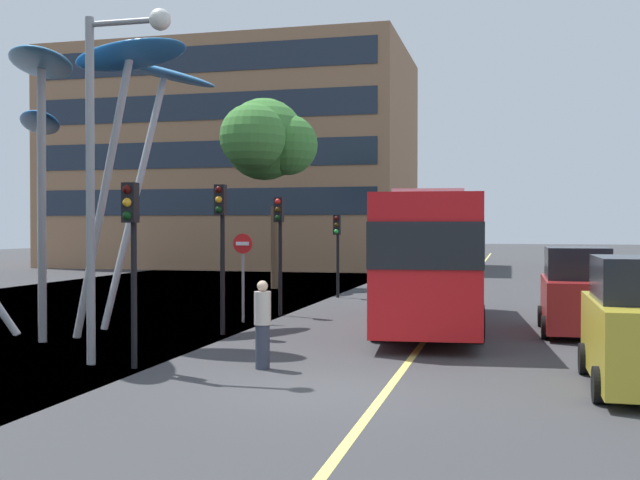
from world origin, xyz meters
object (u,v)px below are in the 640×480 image
at_px(street_lamp, 110,138).
at_px(no_entry_sign, 243,263).
at_px(traffic_light_kerb_near, 131,234).
at_px(traffic_light_opposite, 337,238).
at_px(leaf_sculpture, 12,115).
at_px(traffic_light_kerb_far, 221,227).
at_px(red_bus, 429,253).
at_px(pedestrian, 263,324).
at_px(traffic_light_island_mid, 279,230).
at_px(car_parked_mid, 576,294).

xyz_separation_m(street_lamp, no_entry_sign, (0.23, 7.42, -2.92)).
xyz_separation_m(traffic_light_kerb_near, traffic_light_opposite, (0.59, 16.16, -0.28)).
distance_m(leaf_sculpture, traffic_light_kerb_far, 6.23).
distance_m(red_bus, pedestrian, 7.92).
bearing_deg(traffic_light_kerb_far, street_lamp, -97.10).
bearing_deg(traffic_light_opposite, no_entry_sign, -96.64).
bearing_deg(traffic_light_island_mid, leaf_sculpture, -133.06).
bearing_deg(pedestrian, leaf_sculpture, 159.24).
bearing_deg(red_bus, traffic_light_kerb_near, -122.30).
bearing_deg(traffic_light_kerb_near, pedestrian, 14.67).
bearing_deg(traffic_light_opposite, traffic_light_kerb_far, -93.22).
height_order(traffic_light_kerb_near, traffic_light_kerb_far, traffic_light_kerb_far).
height_order(traffic_light_kerb_far, pedestrian, traffic_light_kerb_far).
distance_m(leaf_sculpture, street_lamp, 5.93).
bearing_deg(car_parked_mid, leaf_sculpture, -164.86).
height_order(traffic_light_kerb_far, traffic_light_opposite, traffic_light_kerb_far).
relative_size(traffic_light_kerb_far, traffic_light_island_mid, 1.04).
bearing_deg(traffic_light_kerb_near, traffic_light_island_mid, 89.01).
bearing_deg(no_entry_sign, traffic_light_opposite, 83.36).
relative_size(leaf_sculpture, traffic_light_island_mid, 2.79).
bearing_deg(traffic_light_kerb_far, no_entry_sign, 97.58).
bearing_deg(car_parked_mid, no_entry_sign, 179.26).
distance_m(street_lamp, pedestrian, 4.95).
bearing_deg(pedestrian, traffic_light_island_mid, 104.91).
bearing_deg(no_entry_sign, traffic_light_kerb_far, -82.42).
xyz_separation_m(leaf_sculpture, traffic_light_kerb_far, (5.32, 1.34, -2.93)).
relative_size(pedestrian, no_entry_sign, 0.67).
height_order(car_parked_mid, no_entry_sign, no_entry_sign).
xyz_separation_m(traffic_light_opposite, pedestrian, (1.95, -15.50, -1.53)).
xyz_separation_m(car_parked_mid, pedestrian, (-6.55, -6.91, -0.18)).
relative_size(traffic_light_island_mid, traffic_light_opposite, 1.14).
bearing_deg(street_lamp, no_entry_sign, 88.22).
height_order(red_bus, no_entry_sign, red_bus).
distance_m(traffic_light_kerb_near, car_parked_mid, 11.94).
height_order(red_bus, pedestrian, red_bus).
height_order(traffic_light_kerb_near, street_lamp, street_lamp).
bearing_deg(red_bus, pedestrian, -109.08).
relative_size(leaf_sculpture, traffic_light_kerb_near, 2.84).
distance_m(traffic_light_kerb_far, no_entry_sign, 2.93).
xyz_separation_m(traffic_light_island_mid, street_lamp, (-0.79, -9.30, 1.93)).
relative_size(traffic_light_opposite, street_lamp, 0.46).
height_order(traffic_light_kerb_near, pedestrian, traffic_light_kerb_near).
xyz_separation_m(leaf_sculpture, traffic_light_kerb_near, (5.36, -3.66, -3.09)).
bearing_deg(traffic_light_island_mid, traffic_light_kerb_far, -92.55).
bearing_deg(pedestrian, traffic_light_opposite, 97.17).
bearing_deg(traffic_light_opposite, traffic_light_kerb_near, -92.09).
distance_m(traffic_light_opposite, no_entry_sign, 8.55).
height_order(traffic_light_island_mid, traffic_light_opposite, traffic_light_island_mid).
xyz_separation_m(red_bus, car_parked_mid, (4.00, -0.49, -1.04)).
bearing_deg(street_lamp, red_bus, 53.67).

